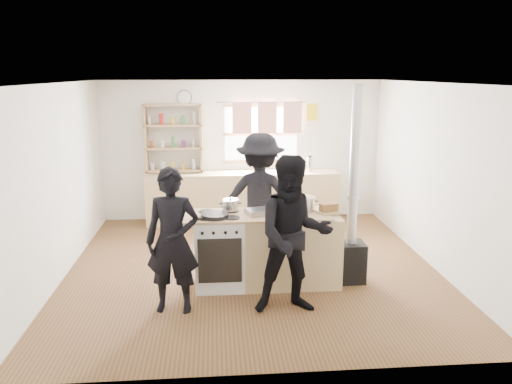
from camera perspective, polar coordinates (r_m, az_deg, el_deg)
ground at (r=6.98m, az=-0.43°, el=-8.67°), size 5.00×5.00×0.01m
back_counter at (r=8.95m, az=-1.51°, el=-0.58°), size 3.40×0.55×0.90m
shelving_unit at (r=8.88m, az=-9.39°, el=6.12°), size 1.00×0.28×1.20m
thermos at (r=8.97m, az=6.15°, el=3.18°), size 0.10×0.10×0.26m
cooking_island at (r=6.31m, az=1.26°, el=-6.55°), size 1.97×0.64×0.93m
skillet_greens at (r=6.01m, az=-4.75°, el=-2.67°), size 0.47×0.47×0.05m
roast_tray at (r=6.14m, az=0.65°, el=-2.21°), size 0.42×0.34×0.06m
stockpot_stove at (r=6.28m, az=-2.94°, el=-1.50°), size 0.21×0.21×0.17m
stockpot_counter at (r=6.30m, az=5.55°, el=-1.32°), size 0.28×0.28×0.21m
bread_board at (r=6.26m, az=8.31°, el=-1.90°), size 0.33×0.28×0.12m
flue_heater at (r=6.46m, az=10.85°, el=-4.60°), size 0.35×0.35×2.50m
person_near_left at (r=5.60m, az=-9.50°, el=-5.55°), size 0.64×0.46×1.64m
person_near_right at (r=5.49m, az=4.32°, el=-5.01°), size 0.88×0.69×1.78m
person_far at (r=7.04m, az=0.49°, el=-0.63°), size 1.29×0.90×1.82m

